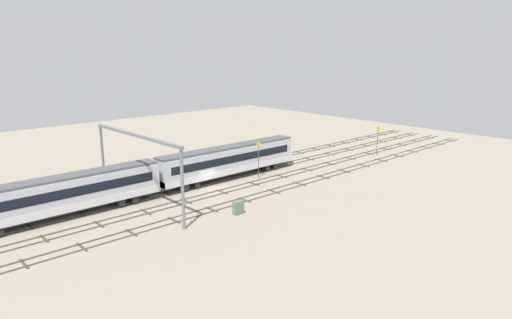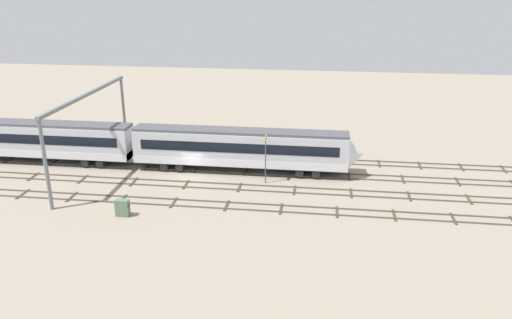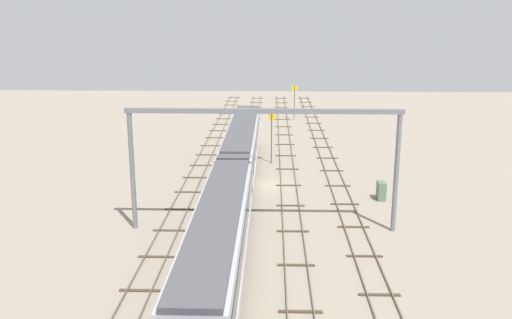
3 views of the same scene
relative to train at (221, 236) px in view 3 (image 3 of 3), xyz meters
name	(u,v)px [view 3 (image 3 of 3)]	position (x,y,z in m)	size (l,w,h in m)	color
ground_plane	(264,186)	(19.06, -2.31, -2.66)	(137.73, 137.73, 0.00)	gray
track_near_foreground	(338,185)	(19.06, -9.25, -2.59)	(121.73, 2.40, 0.16)	#59544C
track_second_near	(289,185)	(19.06, -4.62, -2.59)	(121.73, 2.40, 0.16)	#59544C
track_with_train	(240,185)	(19.06, 0.00, -2.59)	(121.73, 2.40, 0.16)	#59544C
track_second_far	(191,184)	(19.06, 4.62, -2.59)	(121.73, 2.40, 0.16)	#59544C
train	(221,236)	(0.00, 0.00, 0.00)	(75.20, 3.24, 4.80)	#B7BCC6
overhead_gantry	(264,139)	(7.92, -2.41, 4.27)	(0.40, 19.96, 9.17)	slate
speed_sign_near_foreground	(294,97)	(53.82, -6.42, 0.85)	(0.14, 0.95, 5.38)	#4C4C51
speed_sign_mid_trackside	(272,132)	(27.43, -2.96, 0.79)	(0.14, 0.81, 5.51)	#4C4C51
relay_cabinet	(381,191)	(15.20, -12.57, -1.85)	(1.26, 0.67, 1.61)	#597259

